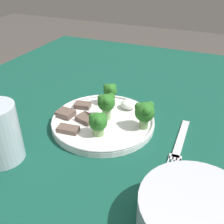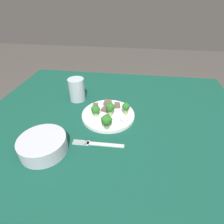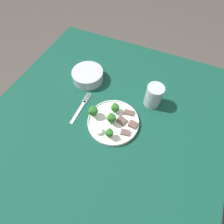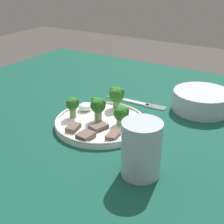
{
  "view_description": "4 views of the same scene",
  "coord_description": "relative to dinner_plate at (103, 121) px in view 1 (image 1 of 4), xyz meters",
  "views": [
    {
      "loc": [
        -0.17,
        0.47,
        1.08
      ],
      "look_at": [
        0.02,
        0.02,
        0.78
      ],
      "focal_mm": 42.0,
      "sensor_mm": 36.0,
      "label": 1
    },
    {
      "loc": [
        -0.57,
        -0.08,
        1.2
      ],
      "look_at": [
        0.02,
        0.0,
        0.79
      ],
      "focal_mm": 28.0,
      "sensor_mm": 36.0,
      "label": 2
    },
    {
      "loc": [
        0.19,
        -0.33,
        1.44
      ],
      "look_at": [
        0.02,
        0.05,
        0.78
      ],
      "focal_mm": 28.0,
      "sensor_mm": 36.0,
      "label": 3
    },
    {
      "loc": [
        0.63,
        0.42,
        1.12
      ],
      "look_at": [
        0.03,
        0.05,
        0.78
      ],
      "focal_mm": 50.0,
      "sensor_mm": 36.0,
      "label": 4
    }
  ],
  "objects": [
    {
      "name": "broccoli_floret_near_rim_left",
      "position": [
        0.02,
        -0.08,
        0.04
      ],
      "size": [
        0.03,
        0.03,
        0.05
      ],
      "color": "#7FA866",
      "rests_on": "dinner_plate"
    },
    {
      "name": "dinner_plate",
      "position": [
        0.0,
        0.0,
        0.0
      ],
      "size": [
        0.23,
        0.23,
        0.02
      ],
      "color": "white",
      "rests_on": "table"
    },
    {
      "name": "sauce_dollop",
      "position": [
        -0.03,
        -0.07,
        0.01
      ],
      "size": [
        0.04,
        0.04,
        0.02
      ],
      "color": "white",
      "rests_on": "dinner_plate"
    },
    {
      "name": "meat_slice_rear_slice",
      "position": [
        0.05,
        0.07,
        0.01
      ],
      "size": [
        0.05,
        0.03,
        0.01
      ],
      "color": "brown",
      "rests_on": "dinner_plate"
    },
    {
      "name": "broccoli_floret_center_left",
      "position": [
        -0.0,
        -0.01,
        0.04
      ],
      "size": [
        0.04,
        0.04,
        0.06
      ],
      "color": "#7FA866",
      "rests_on": "dinner_plate"
    },
    {
      "name": "cream_bowl",
      "position": [
        -0.23,
        0.19,
        0.02
      ],
      "size": [
        0.16,
        0.16,
        0.06
      ],
      "color": "#B7BCC6",
      "rests_on": "table"
    },
    {
      "name": "meat_slice_front_slice",
      "position": [
        0.07,
        -0.03,
        0.01
      ],
      "size": [
        0.04,
        0.03,
        0.01
      ],
      "color": "brown",
      "rests_on": "dinner_plate"
    },
    {
      "name": "meat_slice_middle_slice",
      "position": [
        0.09,
        0.02,
        0.01
      ],
      "size": [
        0.04,
        0.04,
        0.01
      ],
      "color": "brown",
      "rests_on": "dinner_plate"
    },
    {
      "name": "broccoli_floret_front_left",
      "position": [
        -0.01,
        0.05,
        0.03
      ],
      "size": [
        0.04,
        0.04,
        0.05
      ],
      "color": "#7FA866",
      "rests_on": "dinner_plate"
    },
    {
      "name": "broccoli_floret_back_left",
      "position": [
        -0.09,
        -0.01,
        0.04
      ],
      "size": [
        0.04,
        0.04,
        0.06
      ],
      "color": "#7FA866",
      "rests_on": "dinner_plate"
    },
    {
      "name": "fork",
      "position": [
        -0.17,
        0.01,
        -0.01
      ],
      "size": [
        0.02,
        0.19,
        0.0
      ],
      "color": "silver",
      "rests_on": "table"
    },
    {
      "name": "meat_slice_edge_slice",
      "position": [
        0.03,
        0.02,
        0.01
      ],
      "size": [
        0.05,
        0.04,
        0.01
      ],
      "color": "brown",
      "rests_on": "dinner_plate"
    },
    {
      "name": "table",
      "position": [
        -0.04,
        -0.02,
        -0.1
      ],
      "size": [
        1.07,
        1.18,
        0.74
      ],
      "color": "#114738",
      "rests_on": "ground_plane"
    }
  ]
}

